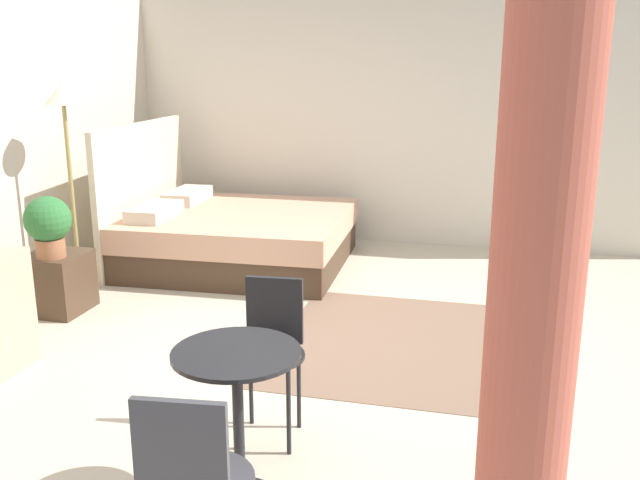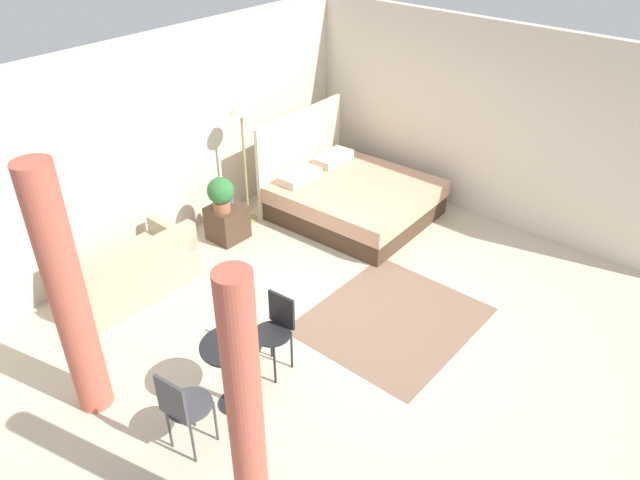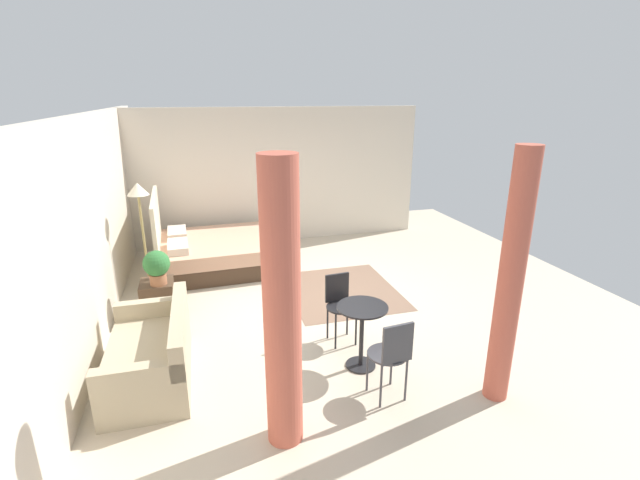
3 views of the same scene
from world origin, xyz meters
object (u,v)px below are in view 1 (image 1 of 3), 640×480
bed (232,234)px  balcony_table (238,400)px  nightstand (57,282)px  cafe_chair_near_couch (191,478)px  floor_lamp (65,119)px  vase (58,238)px  potted_plant (48,223)px  cafe_chair_near_window (271,341)px

bed → balcony_table: 3.86m
nightstand → cafe_chair_near_couch: 3.55m
floor_lamp → balcony_table: size_ratio=2.37×
balcony_table → cafe_chair_near_couch: 0.65m
nightstand → balcony_table: size_ratio=0.64×
vase → balcony_table: (-2.11, -2.33, -0.06)m
bed → potted_plant: size_ratio=4.41×
balcony_table → cafe_chair_near_couch: cafe_chair_near_couch is taller
potted_plant → floor_lamp: 0.99m
nightstand → balcony_table: 3.05m
cafe_chair_near_window → cafe_chair_near_couch: 1.29m
potted_plant → cafe_chair_near_window: size_ratio=0.57×
cafe_chair_near_window → nightstand: bearing=58.7°
potted_plant → balcony_table: bearing=-130.2°
balcony_table → cafe_chair_near_window: 0.64m
floor_lamp → cafe_chair_near_window: floor_lamp is taller
vase → cafe_chair_near_window: 2.71m
vase → floor_lamp: size_ratio=0.11×
vase → floor_lamp: bearing=15.3°
vase → cafe_chair_near_couch: (-2.76, -2.39, -0.02)m
bed → potted_plant: bearing=153.7°
bed → balcony_table: bed is taller
balcony_table → cafe_chair_near_couch: bearing=-173.8°
cafe_chair_near_couch → nightstand: bearing=41.8°
nightstand → floor_lamp: (0.53, 0.15, 1.25)m
bed → floor_lamp: (-1.06, 1.03, 1.18)m
bed → vase: bed is taller
bed → cafe_chair_near_couch: 4.49m
vase → cafe_chair_near_window: size_ratio=0.23×
potted_plant → cafe_chair_near_couch: 3.44m
potted_plant → floor_lamp: size_ratio=0.27×
vase → cafe_chair_near_window: bearing=-123.0°
bed → nightstand: size_ratio=4.46×
potted_plant → vase: size_ratio=2.44×
floor_lamp → vase: bearing=-164.7°
nightstand → vase: size_ratio=2.42×
balcony_table → vase: bearing=47.7°
bed → cafe_chair_near_window: (-2.95, -1.36, 0.23)m
balcony_table → cafe_chair_near_couch: (-0.64, -0.07, 0.04)m
vase → cafe_chair_near_window: (-1.48, -2.27, -0.05)m
vase → cafe_chair_near_couch: 3.65m
nightstand → floor_lamp: floor_lamp is taller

